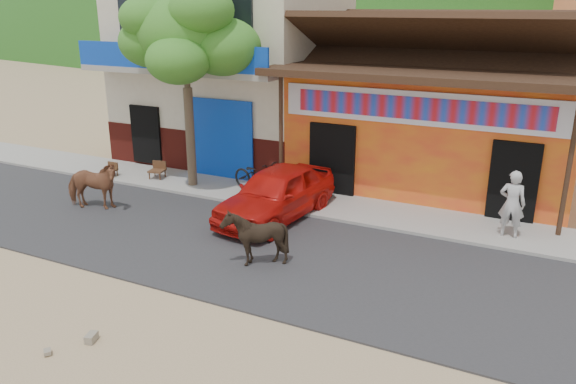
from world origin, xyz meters
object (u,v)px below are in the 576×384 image
at_px(cafe_chair_right, 109,164).
at_px(pedestrian, 512,204).
at_px(cow_tan, 92,185).
at_px(red_car, 276,193).
at_px(cafe_chair_left, 156,163).
at_px(scooter, 257,176).
at_px(cow_dark, 255,237).
at_px(tree, 187,88).

bearing_deg(cafe_chair_right, pedestrian, 0.81).
relative_size(cow_tan, red_car, 0.39).
distance_m(red_car, pedestrian, 5.84).
height_order(red_car, cafe_chair_right, red_car).
height_order(cafe_chair_left, cafe_chair_right, cafe_chair_left).
bearing_deg(cow_tan, pedestrian, -92.80).
bearing_deg(cow_tan, scooter, -65.32).
bearing_deg(cafe_chair_right, cow_tan, -57.07).
xyz_separation_m(cow_dark, cafe_chair_left, (-5.88, 3.98, -0.06)).
bearing_deg(scooter, cafe_chair_left, 106.51).
relative_size(pedestrian, cafe_chair_left, 1.67).
xyz_separation_m(cow_tan, scooter, (3.45, 3.17, -0.13)).
bearing_deg(cafe_chair_right, red_car, -8.09).
relative_size(cow_tan, pedestrian, 0.98).
height_order(cow_dark, cafe_chair_right, cow_dark).
xyz_separation_m(cow_dark, cafe_chair_right, (-7.39, 3.46, -0.14)).
relative_size(cow_dark, pedestrian, 0.77).
distance_m(tree, pedestrian, 9.56).
bearing_deg(cafe_chair_left, cow_tan, -99.37).
bearing_deg(cow_dark, tree, -122.74).
xyz_separation_m(tree, cafe_chair_left, (-1.41, 0.03, -2.50)).
relative_size(scooter, cafe_chair_right, 2.15).
distance_m(scooter, pedestrian, 7.17).
relative_size(cow_tan, scooter, 0.90).
xyz_separation_m(tree, red_car, (3.60, -1.26, -2.38)).
height_order(cow_dark, scooter, cow_dark).
xyz_separation_m(cow_dark, red_car, (-0.87, 2.70, 0.06)).
height_order(pedestrian, cafe_chair_right, pedestrian).
distance_m(cow_dark, red_car, 2.84).
height_order(tree, red_car, tree).
bearing_deg(tree, cow_dark, -41.49).
bearing_deg(pedestrian, cow_tan, 15.43).
bearing_deg(cow_dark, cow_tan, -91.89).
bearing_deg(scooter, tree, 109.97).
height_order(red_car, cafe_chair_left, red_car).
bearing_deg(pedestrian, scooter, -2.15).
bearing_deg(red_car, cafe_chair_right, 179.67).
height_order(pedestrian, cafe_chair_left, pedestrian).
bearing_deg(cow_tan, tree, -42.16).
distance_m(tree, red_car, 4.50).
xyz_separation_m(cow_dark, pedestrian, (4.83, 3.94, 0.27)).
height_order(cow_tan, red_car, red_car).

